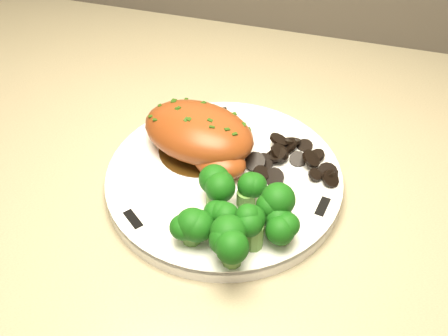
# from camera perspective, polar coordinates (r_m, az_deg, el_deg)

# --- Properties ---
(plate) EXTENTS (0.33, 0.33, 0.02)m
(plate) POSITION_cam_1_polar(r_m,az_deg,el_deg) (0.59, 0.00, -1.26)
(plate) COLOR white
(plate) RESTS_ON counter
(rim_accent_0) EXTENTS (0.01, 0.03, 0.00)m
(rim_accent_0) POSITION_cam_1_polar(r_m,az_deg,el_deg) (0.56, 9.98, -3.90)
(rim_accent_0) COLOR black
(rim_accent_0) RESTS_ON plate
(rim_accent_1) EXTENTS (0.03, 0.02, 0.00)m
(rim_accent_1) POSITION_cam_1_polar(r_m,az_deg,el_deg) (0.67, -0.81, 5.85)
(rim_accent_1) COLOR black
(rim_accent_1) RESTS_ON plate
(rim_accent_2) EXTENTS (0.03, 0.02, 0.00)m
(rim_accent_2) POSITION_cam_1_polar(r_m,az_deg,el_deg) (0.55, -9.22, -5.17)
(rim_accent_2) COLOR black
(rim_accent_2) RESTS_ON plate
(gravy_pool) EXTENTS (0.09, 0.09, 0.00)m
(gravy_pool) POSITION_cam_1_polar(r_m,az_deg,el_deg) (0.62, -2.53, 1.94)
(gravy_pool) COLOR #40270B
(gravy_pool) RESTS_ON plate
(chicken_breast) EXTENTS (0.14, 0.11, 0.05)m
(chicken_breast) POSITION_cam_1_polar(r_m,az_deg,el_deg) (0.60, -2.36, 3.32)
(chicken_breast) COLOR #954319
(chicken_breast) RESTS_ON plate
(mushroom_pile) EXTENTS (0.09, 0.07, 0.02)m
(mushroom_pile) POSITION_cam_1_polar(r_m,az_deg,el_deg) (0.60, 7.24, 0.46)
(mushroom_pile) COLOR black
(mushroom_pile) RESTS_ON plate
(broccoli_florets) EXTENTS (0.11, 0.10, 0.04)m
(broccoli_florets) POSITION_cam_1_polar(r_m,az_deg,el_deg) (0.52, 1.55, -4.74)
(broccoli_florets) COLOR #5C8C3B
(broccoli_florets) RESTS_ON plate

